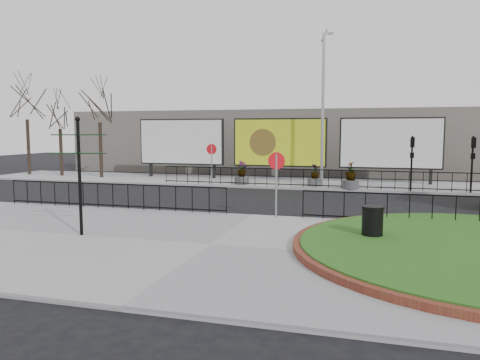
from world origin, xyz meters
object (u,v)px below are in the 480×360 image
(planter_c, at_px, (351,178))
(litter_bin, at_px, (372,224))
(fingerpost_sign, at_px, (79,164))
(billboard_mid, at_px, (279,143))
(lamp_post, at_px, (323,107))
(planter_a, at_px, (242,176))
(planter_b, at_px, (315,178))

(planter_c, bearing_deg, litter_bin, -84.68)
(fingerpost_sign, bearing_deg, billboard_mid, 71.73)
(lamp_post, relative_size, fingerpost_sign, 2.49)
(planter_a, distance_m, planter_b, 4.44)
(litter_bin, relative_size, planter_c, 0.68)
(planter_b, distance_m, planter_c, 2.32)
(fingerpost_sign, relative_size, litter_bin, 3.44)
(fingerpost_sign, bearing_deg, planter_c, 52.73)
(fingerpost_sign, distance_m, planter_c, 16.34)
(planter_c, bearing_deg, lamp_post, 138.24)
(planter_a, bearing_deg, fingerpost_sign, -94.07)
(planter_a, height_order, planter_c, planter_c)
(fingerpost_sign, height_order, planter_c, fingerpost_sign)
(lamp_post, bearing_deg, planter_a, -168.15)
(litter_bin, distance_m, planter_b, 14.21)
(fingerpost_sign, bearing_deg, litter_bin, 0.12)
(billboard_mid, height_order, fingerpost_sign, billboard_mid)
(billboard_mid, distance_m, planter_a, 3.96)
(billboard_mid, xyz_separation_m, lamp_post, (3.01, -1.97, 2.23))
(planter_a, bearing_deg, litter_bin, -60.14)
(planter_a, bearing_deg, planter_c, -5.25)
(billboard_mid, relative_size, litter_bin, 5.75)
(fingerpost_sign, distance_m, planter_a, 15.11)
(lamp_post, relative_size, planter_c, 5.85)
(fingerpost_sign, bearing_deg, planter_b, 60.90)
(lamp_post, relative_size, planter_b, 7.05)
(litter_bin, bearing_deg, planter_c, 95.32)
(billboard_mid, bearing_deg, fingerpost_sign, -98.92)
(planter_c, bearing_deg, billboard_mid, 143.34)
(fingerpost_sign, height_order, litter_bin, fingerpost_sign)
(litter_bin, bearing_deg, lamp_post, 101.66)
(billboard_mid, distance_m, planter_b, 4.27)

